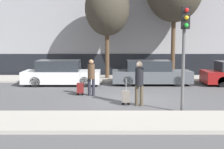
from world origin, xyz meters
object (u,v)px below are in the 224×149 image
at_px(pedestrian_right, 138,81).
at_px(parked_bicycle, 69,72).
at_px(trolley_left, 79,88).
at_px(trolley_right, 125,97).
at_px(pedestrian_left, 90,75).
at_px(parked_car_1, 149,73).
at_px(parked_car_0, 60,74).
at_px(bare_tree_down_street, 106,9).
at_px(traffic_light, 183,38).

bearing_deg(pedestrian_right, parked_bicycle, 129.24).
xyz_separation_m(trolley_left, trolley_right, (2.12, -2.19, -0.00)).
bearing_deg(trolley_right, pedestrian_right, -13.36).
height_order(trolley_right, parked_bicycle, trolley_right).
xyz_separation_m(pedestrian_left, parked_bicycle, (-1.84, 5.91, -0.51)).
bearing_deg(parked_bicycle, parked_car_1, -24.42).
bearing_deg(parked_bicycle, trolley_left, -77.54).
relative_size(trolley_right, parked_bicycle, 0.64).
xyz_separation_m(parked_car_0, trolley_right, (3.60, -5.58, -0.32)).
distance_m(parked_car_1, trolley_right, 5.97).
bearing_deg(bare_tree_down_street, traffic_light, -72.26).
bearing_deg(traffic_light, pedestrian_left, 136.33).
height_order(parked_car_1, pedestrian_left, pedestrian_left).
relative_size(parked_car_0, pedestrian_right, 2.46).
bearing_deg(parked_car_0, trolley_right, -57.16).
xyz_separation_m(parked_car_1, trolley_left, (-3.85, -3.51, -0.31)).
distance_m(trolley_right, parked_bicycle, 8.73).
height_order(parked_car_0, bare_tree_down_street, bare_tree_down_street).
relative_size(trolley_left, parked_bicycle, 0.65).
relative_size(pedestrian_right, bare_tree_down_street, 0.29).
relative_size(parked_bicycle, bare_tree_down_street, 0.28).
height_order(trolley_right, bare_tree_down_street, bare_tree_down_street).
bearing_deg(parked_car_1, pedestrian_right, -101.51).
bearing_deg(trolley_right, parked_bicycle, 113.02).
relative_size(trolley_right, bare_tree_down_street, 0.18).
bearing_deg(trolley_left, parked_bicycle, 102.46).
distance_m(pedestrian_left, parked_bicycle, 6.21).
height_order(trolley_left, bare_tree_down_street, bare_tree_down_street).
height_order(parked_car_0, parked_bicycle, parked_car_0).
distance_m(parked_car_0, pedestrian_left, 4.01).
relative_size(parked_car_1, pedestrian_left, 2.64).
bearing_deg(parked_car_1, trolley_left, -137.61).
height_order(parked_car_1, parked_bicycle, parked_car_1).
relative_size(pedestrian_right, trolley_right, 1.60).
bearing_deg(pedestrian_left, parked_car_0, 127.08).
distance_m(parked_car_0, pedestrian_right, 7.06).
xyz_separation_m(trolley_right, bare_tree_down_street, (-0.90, 7.91, 4.31)).
relative_size(parked_car_0, pedestrian_left, 2.56).
bearing_deg(traffic_light, bare_tree_down_street, 107.74).
relative_size(parked_car_0, trolley_left, 3.93).
xyz_separation_m(parked_car_1, traffic_light, (0.34, -7.05, 2.10)).
bearing_deg(traffic_light, parked_car_1, 92.75).
distance_m(pedestrian_left, bare_tree_down_street, 6.88).
xyz_separation_m(pedestrian_left, bare_tree_down_street, (0.68, 5.78, 3.67)).
bearing_deg(trolley_left, parked_car_0, 113.57).
bearing_deg(bare_tree_down_street, parked_car_0, -139.31).
relative_size(pedestrian_right, traffic_light, 0.47).
distance_m(parked_car_1, bare_tree_down_street, 5.26).
xyz_separation_m(parked_car_1, pedestrian_left, (-3.30, -3.58, 0.33)).
bearing_deg(parked_bicycle, trolley_right, -66.98).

